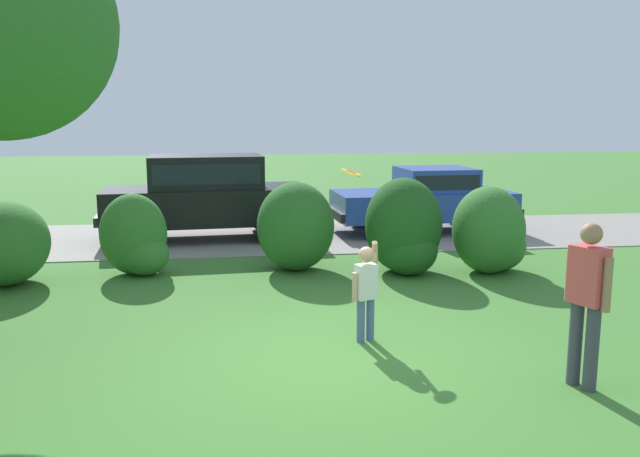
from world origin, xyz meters
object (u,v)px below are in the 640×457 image
object	(u,v)px
parked_suv	(206,193)
adult_onlooker	(587,296)
child_thrower	(366,286)
frisbee	(351,173)
parked_sedan	(426,197)

from	to	relation	value
parked_suv	adult_onlooker	size ratio (longest dim) A/B	2.77
parked_suv	child_thrower	size ratio (longest dim) A/B	3.75
frisbee	parked_sedan	bearing A→B (deg)	65.01
parked_sedan	child_thrower	world-z (taller)	parked_sedan
parked_suv	frisbee	xyz separation A→B (m)	(2.19, -6.18, 0.96)
parked_sedan	adult_onlooker	world-z (taller)	adult_onlooker
parked_suv	frisbee	distance (m)	6.63
parked_sedan	parked_suv	world-z (taller)	parked_suv
child_thrower	adult_onlooker	world-z (taller)	adult_onlooker
parked_suv	adult_onlooker	bearing A→B (deg)	-64.68
parked_suv	child_thrower	xyz separation A→B (m)	(2.22, -7.14, -0.36)
child_thrower	adult_onlooker	size ratio (longest dim) A/B	0.74
parked_suv	adult_onlooker	world-z (taller)	parked_suv
parked_sedan	parked_suv	distance (m)	5.22
parked_sedan	frisbee	world-z (taller)	frisbee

